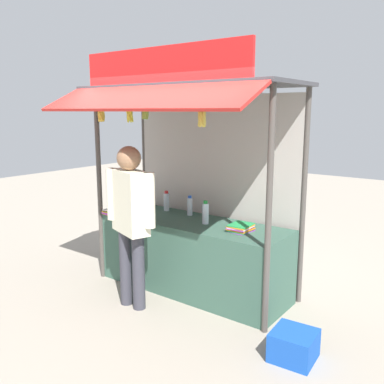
% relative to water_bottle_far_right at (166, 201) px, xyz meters
% --- Properties ---
extents(ground_plane, '(20.00, 20.00, 0.00)m').
position_rel_water_bottle_far_right_xyz_m(ground_plane, '(0.58, -0.22, -0.97)').
color(ground_plane, '#9E9384').
extents(stall_counter, '(2.34, 0.76, 0.85)m').
position_rel_water_bottle_far_right_xyz_m(stall_counter, '(0.58, -0.22, -0.55)').
color(stall_counter, '#385B4C').
rests_on(stall_counter, ground).
extents(stall_structure, '(2.54, 1.57, 2.76)m').
position_rel_water_bottle_far_right_xyz_m(stall_structure, '(0.58, -0.13, 0.70)').
color(stall_structure, '#4C4742').
rests_on(stall_structure, ground).
extents(water_bottle_far_right, '(0.07, 0.07, 0.26)m').
position_rel_water_bottle_far_right_xyz_m(water_bottle_far_right, '(0.00, 0.00, 0.00)').
color(water_bottle_far_right, silver).
rests_on(water_bottle_far_right, stall_counter).
extents(water_bottle_right, '(0.07, 0.07, 0.25)m').
position_rel_water_bottle_far_right_xyz_m(water_bottle_right, '(0.39, -0.01, -0.01)').
color(water_bottle_right, silver).
rests_on(water_bottle_right, stall_counter).
extents(water_bottle_mid_left, '(0.08, 0.08, 0.27)m').
position_rel_water_bottle_far_right_xyz_m(water_bottle_mid_left, '(0.77, -0.22, 0.00)').
color(water_bottle_mid_left, silver).
rests_on(water_bottle_mid_left, stall_counter).
extents(magazine_stack_back_right, '(0.24, 0.27, 0.08)m').
position_rel_water_bottle_far_right_xyz_m(magazine_stack_back_right, '(1.25, -0.25, -0.08)').
color(magazine_stack_back_right, purple).
rests_on(magazine_stack_back_right, stall_counter).
extents(magazine_stack_rear_center, '(0.25, 0.28, 0.07)m').
position_rel_water_bottle_far_right_xyz_m(magazine_stack_rear_center, '(-0.41, -0.52, -0.09)').
color(magazine_stack_rear_center, orange).
rests_on(magazine_stack_rear_center, stall_counter).
extents(banana_bunch_rightmost, '(0.10, 0.10, 0.28)m').
position_rel_water_bottle_far_right_xyz_m(banana_bunch_rightmost, '(0.08, -0.70, 1.11)').
color(banana_bunch_rightmost, '#332D23').
extents(banana_bunch_inner_right, '(0.11, 0.11, 0.28)m').
position_rel_water_bottle_far_right_xyz_m(banana_bunch_inner_right, '(-0.39, -0.70, 1.10)').
color(banana_bunch_inner_right, '#332D23').
extents(banana_bunch_leftmost, '(0.10, 0.11, 0.31)m').
position_rel_water_bottle_far_right_xyz_m(banana_bunch_leftmost, '(1.06, -0.70, 1.08)').
color(banana_bunch_leftmost, '#332D23').
extents(banana_bunch_inner_left, '(0.10, 0.09, 0.24)m').
position_rel_water_bottle_far_right_xyz_m(banana_bunch_inner_left, '(0.31, -0.70, 1.13)').
color(banana_bunch_inner_left, '#332D23').
extents(vendor_person, '(0.67, 0.37, 1.77)m').
position_rel_water_bottle_far_right_xyz_m(vendor_person, '(0.32, -0.98, 0.09)').
color(vendor_person, '#383842').
rests_on(vendor_person, ground).
extents(plastic_crate, '(0.39, 0.39, 0.25)m').
position_rel_water_bottle_far_right_xyz_m(plastic_crate, '(2.16, -0.86, -0.85)').
color(plastic_crate, '#194CB2').
rests_on(plastic_crate, ground).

